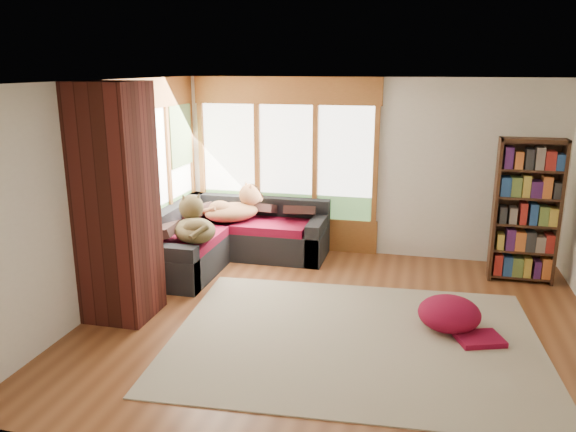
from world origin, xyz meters
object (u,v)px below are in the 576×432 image
at_px(brick_chimney, 117,204).
at_px(bookshelf, 526,212).
at_px(sectional_sofa, 223,239).
at_px(area_rug, 355,338).
at_px(dog_brindle, 194,222).
at_px(pouf, 449,312).
at_px(dog_tan, 236,206).

bearing_deg(brick_chimney, bookshelf, 25.61).
height_order(sectional_sofa, area_rug, sectional_sofa).
xyz_separation_m(sectional_sofa, area_rug, (2.19, -2.04, -0.30)).
distance_m(area_rug, dog_brindle, 2.71).
height_order(pouf, dog_tan, dog_tan).
relative_size(pouf, dog_tan, 0.70).
bearing_deg(pouf, area_rug, -153.77).
height_order(bookshelf, dog_tan, bookshelf).
bearing_deg(dog_tan, sectional_sofa, -168.24).
height_order(sectional_sofa, dog_tan, dog_tan).
height_order(brick_chimney, pouf, brick_chimney).
bearing_deg(sectional_sofa, pouf, -29.81).
height_order(bookshelf, dog_brindle, bookshelf).
bearing_deg(area_rug, brick_chimney, -179.85).
height_order(bookshelf, pouf, bookshelf).
xyz_separation_m(brick_chimney, dog_tan, (0.60, 2.23, -0.53)).
distance_m(sectional_sofa, pouf, 3.51).
relative_size(pouf, dog_brindle, 0.68).
bearing_deg(dog_tan, area_rug, -86.79).
distance_m(brick_chimney, bookshelf, 5.05).
xyz_separation_m(sectional_sofa, dog_brindle, (-0.09, -0.80, 0.47)).
relative_size(brick_chimney, area_rug, 0.69).
height_order(brick_chimney, area_rug, brick_chimney).
xyz_separation_m(pouf, dog_brindle, (-3.23, 0.77, 0.58)).
relative_size(bookshelf, dog_brindle, 1.92).
height_order(pouf, dog_brindle, dog_brindle).
bearing_deg(bookshelf, brick_chimney, -154.39).
xyz_separation_m(area_rug, dog_tan, (-2.04, 2.23, 0.77)).
relative_size(sectional_sofa, bookshelf, 1.17).
bearing_deg(area_rug, bookshelf, 48.67).
relative_size(area_rug, pouf, 5.68).
distance_m(brick_chimney, pouf, 3.78).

